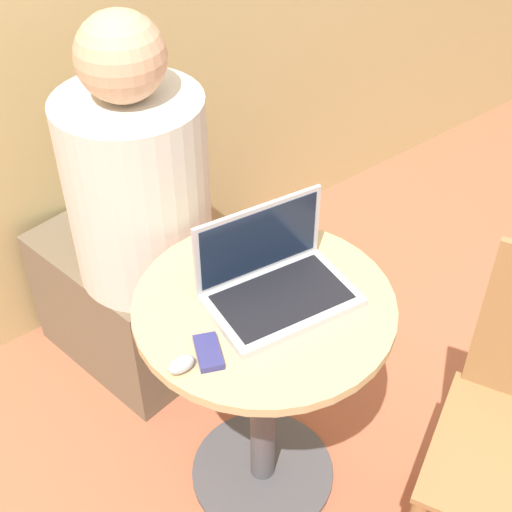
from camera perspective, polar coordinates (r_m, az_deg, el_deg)
ground_plane at (r=2.22m, az=0.52°, el=-16.98°), size 12.00×12.00×0.00m
round_table at (r=1.83m, az=0.61°, el=-8.85°), size 0.62×0.62×0.71m
laptop at (r=1.65m, az=1.49°, el=-2.00°), size 0.36×0.26×0.21m
cell_phone at (r=1.55m, az=-3.83°, el=-7.68°), size 0.09×0.11×0.02m
computer_mouse at (r=1.52m, az=-6.00°, el=-8.62°), size 0.06×0.04×0.03m
person_seated at (r=2.17m, az=-9.93°, el=1.04°), size 0.46×0.64×1.24m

